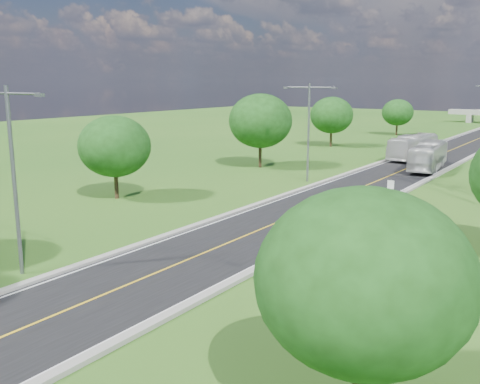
% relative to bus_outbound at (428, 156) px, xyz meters
% --- Properties ---
extents(ground, '(260.00, 260.00, 0.00)m').
position_rel_bus_outbound_xyz_m(ground, '(-2.20, 0.48, -1.66)').
color(ground, '#265818').
rests_on(ground, ground).
extents(road, '(8.00, 150.00, 0.06)m').
position_rel_bus_outbound_xyz_m(road, '(-2.20, 6.48, -1.63)').
color(road, black).
rests_on(road, ground).
extents(curb_left, '(0.50, 150.00, 0.22)m').
position_rel_bus_outbound_xyz_m(curb_left, '(-6.45, 6.48, -1.55)').
color(curb_left, gray).
rests_on(curb_left, ground).
extents(curb_right, '(0.50, 150.00, 0.22)m').
position_rel_bus_outbound_xyz_m(curb_right, '(2.05, 6.48, -1.55)').
color(curb_right, gray).
rests_on(curb_right, ground).
extents(speed_limit_sign, '(0.55, 0.09, 2.40)m').
position_rel_bus_outbound_xyz_m(speed_limit_sign, '(3.00, -21.54, -0.06)').
color(speed_limit_sign, slate).
rests_on(speed_limit_sign, ground).
extents(streetlight_near_left, '(5.90, 0.25, 10.00)m').
position_rel_bus_outbound_xyz_m(streetlight_near_left, '(-8.20, -47.52, 4.28)').
color(streetlight_near_left, slate).
rests_on(streetlight_near_left, ground).
extents(streetlight_mid_left, '(5.90, 0.25, 10.00)m').
position_rel_bus_outbound_xyz_m(streetlight_mid_left, '(-8.20, -14.52, 4.28)').
color(streetlight_mid_left, slate).
rests_on(streetlight_mid_left, ground).
extents(tree_lb, '(6.30, 6.30, 7.33)m').
position_rel_bus_outbound_xyz_m(tree_lb, '(-18.20, -31.52, 2.98)').
color(tree_lb, black).
rests_on(tree_lb, ground).
extents(tree_lc, '(7.56, 7.56, 8.79)m').
position_rel_bus_outbound_xyz_m(tree_lc, '(-17.20, -9.52, 3.91)').
color(tree_lc, black).
rests_on(tree_lc, ground).
extents(tree_ld, '(6.72, 6.72, 7.82)m').
position_rel_bus_outbound_xyz_m(tree_ld, '(-19.20, 14.48, 3.29)').
color(tree_ld, black).
rests_on(tree_ld, ground).
extents(tree_le, '(5.88, 5.88, 6.84)m').
position_rel_bus_outbound_xyz_m(tree_le, '(-16.70, 38.48, 2.67)').
color(tree_le, black).
rests_on(tree_le, ground).
extents(tree_ra, '(6.30, 6.30, 7.33)m').
position_rel_bus_outbound_xyz_m(tree_ra, '(11.80, -49.52, 2.98)').
color(tree_ra, black).
rests_on(tree_ra, ground).
extents(bus_outbound, '(4.01, 11.75, 3.21)m').
position_rel_bus_outbound_xyz_m(bus_outbound, '(0.00, 0.00, 0.00)').
color(bus_outbound, beige).
rests_on(bus_outbound, road).
extents(bus_inbound, '(3.42, 11.64, 3.20)m').
position_rel_bus_outbound_xyz_m(bus_inbound, '(-4.18, 7.82, -0.00)').
color(bus_inbound, beige).
rests_on(bus_inbound, road).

